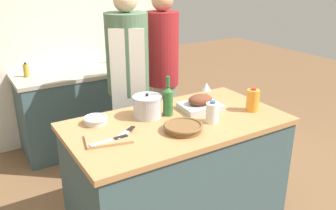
# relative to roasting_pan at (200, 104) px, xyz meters

# --- Properties ---
(kitchen_island) EXTENTS (1.59, 0.87, 0.88)m
(kitchen_island) POSITION_rel_roasting_pan_xyz_m (-0.27, -0.10, -0.48)
(kitchen_island) COLOR #3D565B
(kitchen_island) RESTS_ON ground_plane
(back_counter) EXTENTS (1.72, 0.60, 0.88)m
(back_counter) POSITION_rel_roasting_pan_xyz_m (-0.27, 1.57, -0.48)
(back_counter) COLOR #3D565B
(back_counter) RESTS_ON ground_plane
(back_wall) EXTENTS (2.22, 0.10, 2.55)m
(back_wall) POSITION_rel_roasting_pan_xyz_m (-0.27, 1.92, 0.35)
(back_wall) COLOR silver
(back_wall) RESTS_ON ground_plane
(roasting_pan) EXTENTS (0.32, 0.27, 0.12)m
(roasting_pan) POSITION_rel_roasting_pan_xyz_m (0.00, 0.00, 0.00)
(roasting_pan) COLOR #BCBCC1
(roasting_pan) RESTS_ON kitchen_island
(wicker_basket) EXTENTS (0.27, 0.27, 0.05)m
(wicker_basket) POSITION_rel_roasting_pan_xyz_m (-0.33, -0.26, -0.02)
(wicker_basket) COLOR brown
(wicker_basket) RESTS_ON kitchen_island
(cutting_board) EXTENTS (0.33, 0.26, 0.02)m
(cutting_board) POSITION_rel_roasting_pan_xyz_m (-0.82, -0.12, -0.04)
(cutting_board) COLOR #AD7F51
(cutting_board) RESTS_ON kitchen_island
(stock_pot) EXTENTS (0.22, 0.22, 0.19)m
(stock_pot) POSITION_rel_roasting_pan_xyz_m (-0.42, 0.08, 0.03)
(stock_pot) COLOR #B7B7BC
(stock_pot) RESTS_ON kitchen_island
(mixing_bowl) EXTENTS (0.17, 0.17, 0.05)m
(mixing_bowl) POSITION_rel_roasting_pan_xyz_m (-0.80, 0.16, -0.02)
(mixing_bowl) COLOR beige
(mixing_bowl) RESTS_ON kitchen_island
(juice_jug) EXTENTS (0.10, 0.10, 0.19)m
(juice_jug) POSITION_rel_roasting_pan_xyz_m (0.33, -0.23, 0.04)
(juice_jug) COLOR orange
(juice_jug) RESTS_ON kitchen_island
(milk_jug) EXTENTS (0.09, 0.09, 0.16)m
(milk_jug) POSITION_rel_roasting_pan_xyz_m (-0.07, -0.25, 0.03)
(milk_jug) COLOR white
(milk_jug) RESTS_ON kitchen_island
(wine_bottle_green) EXTENTS (0.07, 0.07, 0.30)m
(wine_bottle_green) POSITION_rel_roasting_pan_xyz_m (-0.27, 0.03, 0.07)
(wine_bottle_green) COLOR #28662D
(wine_bottle_green) RESTS_ON kitchen_island
(wine_glass_left) EXTENTS (0.08, 0.08, 0.14)m
(wine_glass_left) POSITION_rel_roasting_pan_xyz_m (0.20, 0.18, 0.05)
(wine_glass_left) COLOR silver
(wine_glass_left) RESTS_ON kitchen_island
(knife_chef) EXTENTS (0.26, 0.04, 0.01)m
(knife_chef) POSITION_rel_roasting_pan_xyz_m (-0.82, -0.17, -0.03)
(knife_chef) COLOR #B7B7BC
(knife_chef) RESTS_ON cutting_board
(knife_paring) EXTENTS (0.19, 0.14, 0.01)m
(knife_paring) POSITION_rel_roasting_pan_xyz_m (-0.69, -0.12, -0.03)
(knife_paring) COLOR #B7B7BC
(knife_paring) RESTS_ON cutting_board
(condiment_bottle_tall) EXTENTS (0.06, 0.06, 0.15)m
(condiment_bottle_tall) POSITION_rel_roasting_pan_xyz_m (-0.97, 1.64, 0.02)
(condiment_bottle_tall) COLOR #B28E2D
(condiment_bottle_tall) RESTS_ON back_counter
(condiment_bottle_short) EXTENTS (0.06, 0.06, 0.17)m
(condiment_bottle_short) POSITION_rel_roasting_pan_xyz_m (0.17, 1.56, 0.03)
(condiment_bottle_short) COLOR maroon
(condiment_bottle_short) RESTS_ON back_counter
(condiment_bottle_extra) EXTENTS (0.05, 0.05, 0.19)m
(condiment_bottle_extra) POSITION_rel_roasting_pan_xyz_m (0.01, 1.69, 0.05)
(condiment_bottle_extra) COLOR #234C28
(condiment_bottle_extra) RESTS_ON back_counter
(person_cook_aproned) EXTENTS (0.40, 0.42, 1.76)m
(person_cook_aproned) POSITION_rel_roasting_pan_xyz_m (-0.25, 0.75, 0.05)
(person_cook_aproned) COLOR beige
(person_cook_aproned) RESTS_ON ground_plane
(person_cook_guest) EXTENTS (0.31, 0.31, 1.74)m
(person_cook_guest) POSITION_rel_roasting_pan_xyz_m (0.15, 0.83, 0.05)
(person_cook_guest) COLOR beige
(person_cook_guest) RESTS_ON ground_plane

